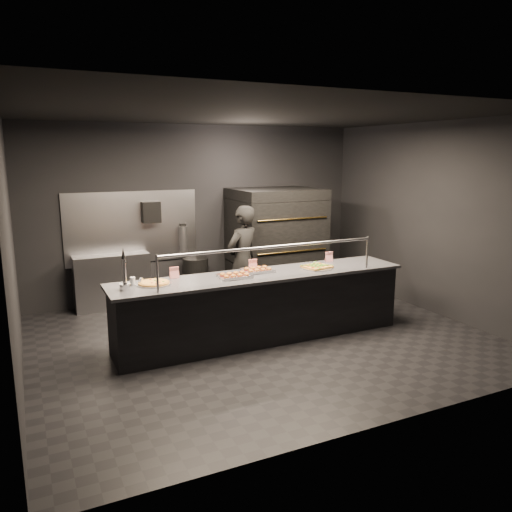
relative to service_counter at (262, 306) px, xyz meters
The scene contains 15 objects.
room 1.03m from the service_counter, 115.57° to the left, with size 6.04×6.00×3.00m.
service_counter is the anchor object (origin of this frame).
pizza_oven 2.30m from the service_counter, 57.73° to the left, with size 1.50×1.23×1.91m.
prep_shelf 2.82m from the service_counter, 124.59° to the left, with size 1.20×0.35×0.90m, color #99999E.
towel_dispenser 2.78m from the service_counter, 110.63° to the left, with size 0.30×0.20×0.35m, color black.
fire_extinguisher 2.50m from the service_counter, 98.30° to the left, with size 0.14×0.14×0.51m.
beer_tap 1.92m from the service_counter, behind, with size 0.13×0.19×0.51m.
round_pizza 1.53m from the service_counter, behind, with size 0.44×0.44×0.03m.
slider_tray_a 0.64m from the service_counter, behind, with size 0.44×0.34×0.07m.
slider_tray_b 0.50m from the service_counter, 90.09° to the left, with size 0.44×0.35×0.06m.
square_pizza 0.97m from the service_counter, ahead, with size 0.45×0.45×0.05m.
condiment_jar 1.75m from the service_counter, behind, with size 0.16×0.06×0.11m.
tent_cards 0.60m from the service_counter, 82.51° to the left, with size 2.51×0.04×0.15m.
trash_bin 2.23m from the service_counter, 95.15° to the left, with size 0.44×0.44×0.74m, color black.
worker 1.20m from the service_counter, 79.70° to the left, with size 0.63×0.42×1.73m, color black.
Camera 1 is at (-2.87, -5.85, 2.50)m, focal length 35.00 mm.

